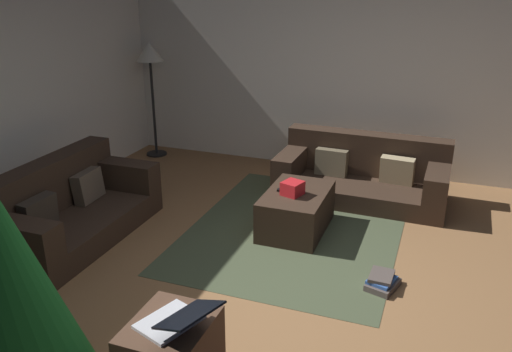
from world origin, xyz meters
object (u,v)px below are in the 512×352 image
Objects in this scene: gift_box at (293,188)px; book_stack at (382,282)px; couch_left at (67,210)px; couch_right at (363,174)px; corner_lamp at (150,60)px; tv_remote at (285,191)px; laptop at (177,319)px; ottoman at (296,211)px.

book_stack is at bearing -124.89° from gift_box.
couch_left reaches higher than couch_right.
corner_lamp is at bearing 56.56° from gift_box.
book_stack is (-1.83, -0.48, -0.21)m from couch_right.
couch_left is 5.36× the size of book_stack.
book_stack is (-0.72, -1.05, -0.36)m from tv_remote.
couch_right is at bearing -7.14° from laptop.
corner_lamp is at bearing -8.09° from couch_right.
gift_box reaches higher than tv_remote.
ottoman is (-1.08, 0.46, -0.06)m from couch_right.
couch_right is 1.17m from ottoman.
couch_right is 2.11× the size of ottoman.
book_stack is (1.68, -0.92, -0.56)m from laptop.
gift_box is 0.37× the size of laptop.
couch_right is at bearing 14.78° from book_stack.
corner_lamp is at bearing 52.14° from tv_remote.
couch_left reaches higher than tv_remote.
ottoman is 4.82× the size of gift_box.
couch_right is 3.18m from corner_lamp.
couch_right is at bearing -23.24° from ottoman.
couch_left is at bearing 110.43° from tv_remote.
ottoman is 1.22m from book_stack.
couch_right is 11.62× the size of tv_remote.
couch_left is 2.15m from gift_box.
couch_right reaches higher than tv_remote.
corner_lamp is at bearing 58.08° from ottoman.
laptop is at bearing 151.19° from book_stack.
gift_box is 1.25m from book_stack.
laptop reaches higher than tv_remote.
couch_right reaches higher than gift_box.
corner_lamp reaches higher than couch_left.
laptop reaches higher than book_stack.
couch_right is (1.98, -2.46, -0.02)m from couch_left.
tv_remote is (0.05, 0.08, -0.05)m from gift_box.
tv_remote is at bearing -123.60° from corner_lamp.
book_stack is (-0.75, -0.95, -0.15)m from ottoman.
couch_right is 1.26m from tv_remote.
couch_right is at bearing -31.41° from tv_remote.
couch_left is 2.09m from tv_remote.
gift_box is at bearing 1.10° from laptop.
corner_lamp is (3.99, 2.52, 0.70)m from laptop.
book_stack is at bearing -128.56° from ottoman.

